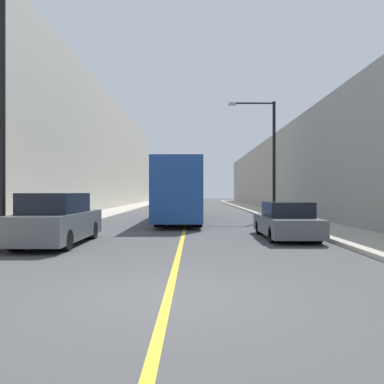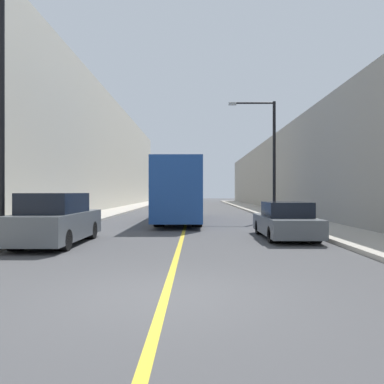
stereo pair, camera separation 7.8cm
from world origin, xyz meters
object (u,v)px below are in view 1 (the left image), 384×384
parked_suv_left (57,221)px  street_lamp_right (270,151)px  car_right_near (286,222)px  bus (181,191)px  street_lamp_left (11,97)px

parked_suv_left → street_lamp_right: bearing=49.7°
car_right_near → bus: bearing=116.9°
car_right_near → street_lamp_left: bearing=-163.4°
parked_suv_left → bus: bearing=69.5°
car_right_near → street_lamp_left: 10.80m
car_right_near → street_lamp_right: 10.57m
parked_suv_left → car_right_near: size_ratio=1.08×
parked_suv_left → car_right_near: (8.43, 1.75, -0.18)m
parked_suv_left → car_right_near: parked_suv_left is taller
bus → street_lamp_right: bearing=8.8°
street_lamp_left → street_lamp_right: 16.60m
street_lamp_right → street_lamp_left: bearing=-130.8°
bus → street_lamp_left: (-5.05, -11.68, 2.95)m
bus → street_lamp_left: bearing=-113.4°
car_right_near → street_lamp_left: size_ratio=0.55×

